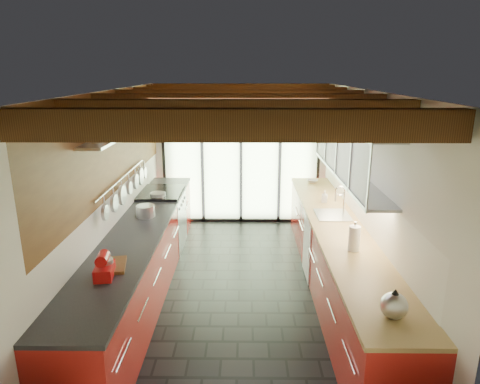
{
  "coord_description": "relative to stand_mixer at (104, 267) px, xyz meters",
  "views": [
    {
      "loc": [
        0.07,
        -5.14,
        2.84
      ],
      "look_at": [
        0.01,
        0.4,
        1.25
      ],
      "focal_mm": 32.0,
      "sensor_mm": 36.0,
      "label": 1
    }
  ],
  "objects": [
    {
      "name": "glass_door",
      "position": [
        1.27,
        4.12,
        0.64
      ],
      "size": [
        2.95,
        0.1,
        2.9
      ],
      "color": "#C6EAAD",
      "rests_on": "ground"
    },
    {
      "name": "room_shell",
      "position": [
        1.27,
        1.42,
        0.63
      ],
      "size": [
        5.5,
        5.5,
        5.5
      ],
      "color": "silver",
      "rests_on": "ground"
    },
    {
      "name": "ceiling_beams",
      "position": [
        1.27,
        1.8,
        1.44
      ],
      "size": [
        3.14,
        5.06,
        4.9
      ],
      "color": "#593316",
      "rests_on": "ground"
    },
    {
      "name": "left_counter",
      "position": [
        -0.01,
        1.42,
        -0.56
      ],
      "size": [
        0.68,
        5.0,
        0.92
      ],
      "color": "#AC1D18",
      "rests_on": "ground"
    },
    {
      "name": "upper_cabinets_right",
      "position": [
        2.7,
        1.72,
        0.83
      ],
      "size": [
        0.34,
        3.0,
        3.0
      ],
      "color": "silver",
      "rests_on": "ground"
    },
    {
      "name": "pot_large",
      "position": [
        0.0,
        1.75,
        -0.02
      ],
      "size": [
        0.28,
        0.28,
        0.16
      ],
      "primitive_type": "cylinder",
      "rotation": [
        0.0,
        0.0,
        0.15
      ],
      "color": "silver",
      "rests_on": "left_counter"
    },
    {
      "name": "ground",
      "position": [
        1.27,
        1.42,
        -1.02
      ],
      "size": [
        5.5,
        5.5,
        0.0
      ],
      "primitive_type": "plane",
      "color": "black",
      "rests_on": "ground"
    },
    {
      "name": "stand_mixer",
      "position": [
        0.0,
        0.0,
        0.0
      ],
      "size": [
        0.2,
        0.31,
        0.26
      ],
      "color": "red",
      "rests_on": "left_counter"
    },
    {
      "name": "sink_assembly",
      "position": [
        2.56,
        1.82,
        -0.06
      ],
      "size": [
        0.45,
        0.52,
        0.43
      ],
      "color": "silver",
      "rests_on": "right_counter"
    },
    {
      "name": "cutting_board",
      "position": [
        0.0,
        0.21,
        -0.09
      ],
      "size": [
        0.34,
        0.43,
        0.03
      ],
      "primitive_type": "cube",
      "rotation": [
        0.0,
        0.0,
        0.2
      ],
      "color": "brown",
      "rests_on": "left_counter"
    },
    {
      "name": "paper_towel",
      "position": [
        2.54,
        0.64,
        0.04
      ],
      "size": [
        0.14,
        0.14,
        0.34
      ],
      "color": "white",
      "rests_on": "right_counter"
    },
    {
      "name": "pot_small",
      "position": [
        0.0,
        2.6,
        -0.06
      ],
      "size": [
        0.28,
        0.28,
        0.09
      ],
      "primitive_type": "cylinder",
      "rotation": [
        0.0,
        0.0,
        0.17
      ],
      "color": "silver",
      "rests_on": "left_counter"
    },
    {
      "name": "bowl",
      "position": [
        2.54,
        3.61,
        -0.08
      ],
      "size": [
        0.24,
        0.24,
        0.05
      ],
      "primitive_type": "imported",
      "rotation": [
        0.0,
        0.0,
        -0.29
      ],
      "color": "silver",
      "rests_on": "right_counter"
    },
    {
      "name": "range_stove",
      "position": [
        -0.01,
        2.87,
        -0.55
      ],
      "size": [
        0.66,
        0.9,
        0.97
      ],
      "color": "silver",
      "rests_on": "ground"
    },
    {
      "name": "right_counter",
      "position": [
        2.54,
        1.43,
        -0.56
      ],
      "size": [
        0.68,
        5.0,
        0.92
      ],
      "color": "#AC1D18",
      "rests_on": "ground"
    },
    {
      "name": "kettle",
      "position": [
        2.54,
        -0.67,
        0.01
      ],
      "size": [
        0.23,
        0.28,
        0.26
      ],
      "color": "silver",
      "rests_on": "right_counter"
    },
    {
      "name": "soap_bottle",
      "position": [
        2.54,
        2.43,
        -0.01
      ],
      "size": [
        0.1,
        0.1,
        0.18
      ],
      "primitive_type": "imported",
      "rotation": [
        0.0,
        0.0,
        -0.27
      ],
      "color": "silver",
      "rests_on": "right_counter"
    },
    {
      "name": "left_wall_fixtures",
      "position": [
        -0.2,
        1.72,
        0.76
      ],
      "size": [
        0.28,
        2.6,
        0.96
      ],
      "color": "silver",
      "rests_on": "ground"
    }
  ]
}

